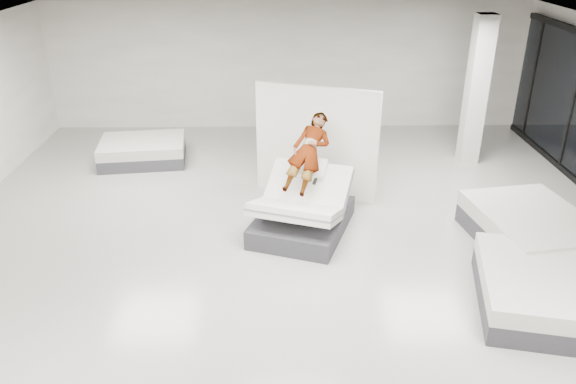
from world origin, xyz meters
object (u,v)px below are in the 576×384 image
object	(u,v)px
hero_bed	(303,212)
person	(308,162)
divider_panel	(316,143)
flat_bed_right_near	(537,290)
column	(476,91)
flat_bed_right_far	(531,230)
flat_bed_left_far	(143,151)
remote	(315,181)

from	to	relation	value
hero_bed	person	xyz separation A→B (m)	(0.10, 0.29, 0.79)
divider_panel	flat_bed_right_near	size ratio (longest dim) A/B	1.05
person	divider_panel	world-z (taller)	divider_panel
divider_panel	column	world-z (taller)	column
flat_bed_right_near	hero_bed	bearing A→B (deg)	144.61
flat_bed_right_far	flat_bed_left_far	world-z (taller)	flat_bed_right_far
hero_bed	flat_bed_left_far	size ratio (longest dim) A/B	1.14
remote	flat_bed_left_far	world-z (taller)	remote
hero_bed	flat_bed_left_far	world-z (taller)	hero_bed
person	divider_panel	bearing A→B (deg)	99.60
flat_bed_right_far	column	bearing A→B (deg)	88.17
person	hero_bed	bearing A→B (deg)	-90.00
flat_bed_left_far	remote	bearing A→B (deg)	-42.90
hero_bed	column	xyz separation A→B (m)	(3.84, 3.16, 1.23)
flat_bed_right_far	flat_bed_left_far	bearing A→B (deg)	151.85
divider_panel	flat_bed_right_near	distance (m)	4.70
flat_bed_right_far	flat_bed_left_far	distance (m)	8.11
hero_bed	column	bearing A→B (deg)	39.52
remote	divider_panel	distance (m)	1.57
flat_bed_left_far	column	bearing A→B (deg)	-0.74
flat_bed_right_near	column	xyz separation A→B (m)	(0.71, 5.38, 1.33)
hero_bed	divider_panel	bearing A→B (deg)	78.13
remote	flat_bed_right_far	bearing A→B (deg)	12.11
remote	flat_bed_right_near	size ratio (longest dim) A/B	0.06
divider_panel	column	size ratio (longest dim) A/B	0.74
person	flat_bed_left_far	bearing A→B (deg)	159.48
divider_panel	flat_bed_left_far	distance (m)	4.24
hero_bed	column	distance (m)	5.12
hero_bed	remote	world-z (taller)	hero_bed
flat_bed_right_near	flat_bed_left_far	size ratio (longest dim) A/B	1.15
hero_bed	flat_bed_right_near	bearing A→B (deg)	-35.39
column	hero_bed	bearing A→B (deg)	-140.48
hero_bed	flat_bed_right_near	size ratio (longest dim) A/B	0.99
flat_bed_right_near	flat_bed_left_far	xyz separation A→B (m)	(-6.56, 5.48, -0.02)
hero_bed	divider_panel	size ratio (longest dim) A/B	0.94
flat_bed_right_far	flat_bed_right_near	size ratio (longest dim) A/B	1.04
flat_bed_right_near	person	bearing A→B (deg)	140.27
remote	column	xyz separation A→B (m)	(3.64, 3.28, 0.62)
hero_bed	flat_bed_right_near	world-z (taller)	hero_bed
remote	flat_bed_right_near	world-z (taller)	remote
hero_bed	flat_bed_right_far	bearing A→B (deg)	-8.69
hero_bed	column	size ratio (longest dim) A/B	0.70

